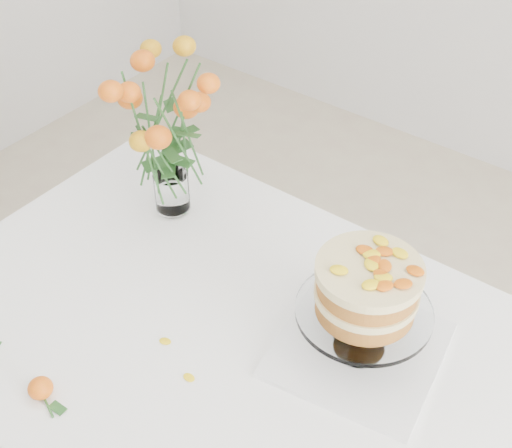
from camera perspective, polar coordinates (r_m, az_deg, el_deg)
The scene contains 7 objects.
table at distance 1.56m, azimuth -1.19°, elevation -11.14°, with size 1.43×0.93×0.76m.
napkin at distance 1.49m, azimuth 8.18°, elevation -9.93°, with size 0.32×0.32×0.01m, color silver.
cake_stand at distance 1.36m, azimuth 8.83°, elevation -5.48°, with size 0.27×0.27×0.24m.
rose_vase at distance 1.66m, azimuth -7.27°, elevation 7.99°, with size 0.34×0.34×0.44m.
loose_rose_far at distance 1.45m, azimuth -16.86°, elevation -12.47°, with size 0.08×0.05×0.04m.
stray_petal_a at distance 1.50m, azimuth -7.27°, elevation -9.30°, with size 0.03×0.02×0.00m, color yellow.
stray_petal_b at distance 1.44m, azimuth -5.38°, elevation -12.14°, with size 0.03×0.02×0.00m, color yellow.
Camera 1 is at (0.61, -0.75, 1.90)m, focal length 50.00 mm.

